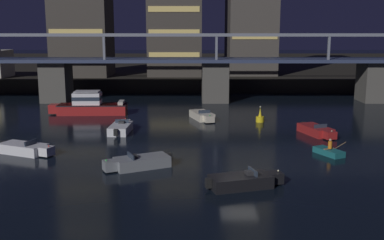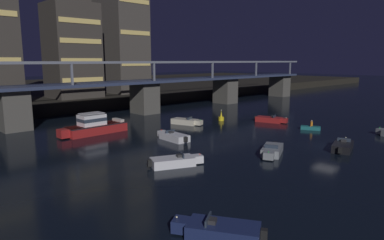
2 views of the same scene
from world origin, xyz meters
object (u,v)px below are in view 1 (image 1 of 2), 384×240
at_px(speedboat_mid_center, 242,181).
at_px(channel_buoy, 258,118).
at_px(river_bridge, 213,72).
at_px(tower_west_tall, 173,20).
at_px(speedboat_far_right, 201,116).
at_px(dinghy_with_paddler, 327,151).
at_px(speedboat_far_center, 23,149).
at_px(speedboat_mid_left, 138,162).
at_px(cabin_cruiser_near_left, 88,105).
at_px(speedboat_mid_right, 315,130).
at_px(speedboat_near_right, 119,128).

relative_size(speedboat_mid_center, channel_buoy, 2.94).
relative_size(river_bridge, tower_west_tall, 5.03).
xyz_separation_m(speedboat_far_right, dinghy_with_paddler, (9.86, -14.96, -0.14)).
bearing_deg(speedboat_mid_center, tower_west_tall, 96.85).
xyz_separation_m(river_bridge, speedboat_far_center, (-16.78, -27.86, -3.69)).
relative_size(tower_west_tall, speedboat_mid_center, 3.64).
relative_size(tower_west_tall, speedboat_mid_left, 3.78).
bearing_deg(speedboat_mid_left, cabin_cruiser_near_left, 110.85).
bearing_deg(speedboat_mid_right, dinghy_with_paddler, -97.29).
height_order(speedboat_mid_right, speedboat_far_center, same).
distance_m(speedboat_far_center, dinghy_with_paddler, 24.61).
xyz_separation_m(tower_west_tall, cabin_cruiser_near_left, (-9.28, -25.49, -10.40)).
height_order(cabin_cruiser_near_left, channel_buoy, cabin_cruiser_near_left).
xyz_separation_m(speedboat_mid_right, speedboat_far_center, (-25.53, -6.86, 0.00)).
distance_m(channel_buoy, dinghy_with_paddler, 13.91).
bearing_deg(speedboat_far_right, speedboat_far_center, -135.31).
bearing_deg(river_bridge, channel_buoy, -74.11).
xyz_separation_m(river_bridge, speedboat_far_right, (-2.03, -13.26, -3.69)).
bearing_deg(tower_west_tall, speedboat_far_right, -81.95).
relative_size(tower_west_tall, dinghy_with_paddler, 6.68).
height_order(speedboat_near_right, speedboat_far_right, same).
bearing_deg(speedboat_mid_left, speedboat_far_center, 157.99).
distance_m(tower_west_tall, dinghy_with_paddler, 47.25).
height_order(tower_west_tall, speedboat_far_right, tower_west_tall).
bearing_deg(speedboat_far_right, tower_west_tall, 98.05).
relative_size(speedboat_mid_left, speedboat_mid_center, 0.96).
height_order(speedboat_near_right, dinghy_with_paddler, dinghy_with_paddler).
height_order(speedboat_mid_center, dinghy_with_paddler, dinghy_with_paddler).
height_order(speedboat_mid_left, speedboat_mid_right, same).
bearing_deg(river_bridge, speedboat_far_right, -98.71).
height_order(cabin_cruiser_near_left, speedboat_near_right, cabin_cruiser_near_left).
bearing_deg(tower_west_tall, speedboat_mid_right, -67.87).
height_order(speedboat_mid_right, speedboat_far_right, same).
distance_m(river_bridge, speedboat_mid_right, 23.04).
distance_m(speedboat_mid_center, speedboat_mid_right, 17.33).
bearing_deg(tower_west_tall, river_bridge, -68.54).
xyz_separation_m(cabin_cruiser_near_left, dinghy_with_paddler, (23.20, -18.26, -0.77)).
distance_m(tower_west_tall, speedboat_far_right, 31.10).
height_order(river_bridge, speedboat_mid_right, river_bridge).
relative_size(cabin_cruiser_near_left, channel_buoy, 5.23).
xyz_separation_m(speedboat_mid_right, channel_buoy, (-4.54, 6.20, 0.06)).
bearing_deg(speedboat_near_right, speedboat_mid_center, -57.45).
bearing_deg(speedboat_near_right, dinghy_with_paddler, -24.83).
height_order(tower_west_tall, speedboat_mid_center, tower_west_tall).
distance_m(speedboat_near_right, speedboat_mid_center, 19.13).
height_order(river_bridge, speedboat_mid_left, river_bridge).
height_order(tower_west_tall, channel_buoy, tower_west_tall).
relative_size(speedboat_far_center, channel_buoy, 2.86).
height_order(river_bridge, cabin_cruiser_near_left, river_bridge).
bearing_deg(speedboat_mid_right, speedboat_mid_left, -145.69).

